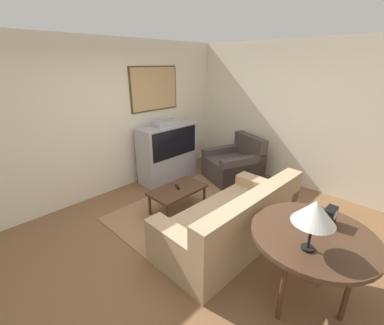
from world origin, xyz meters
TOP-DOWN VIEW (x-y plane):
  - ground_plane at (0.00, 0.00)m, footprint 12.00×12.00m
  - wall_back at (0.02, 2.13)m, footprint 12.00×0.10m
  - wall_right at (2.63, 0.00)m, footprint 0.06×12.00m
  - area_rug at (0.44, 0.58)m, footprint 2.43×1.60m
  - tv at (1.02, 1.75)m, footprint 1.23×0.48m
  - couch at (0.27, -0.44)m, footprint 2.07×1.01m
  - armchair at (1.98, 0.76)m, footprint 1.25×1.19m
  - coffee_table at (0.29, 0.67)m, footprint 0.92×0.53m
  - console_table at (0.05, -1.50)m, footprint 1.16×1.16m
  - table_lamp at (-0.20, -1.53)m, footprint 0.35×0.35m
  - mantel_clock at (0.31, -1.54)m, footprint 0.18×0.10m
  - remote at (0.32, 0.71)m, footprint 0.11×0.16m

SIDE VIEW (x-z plane):
  - ground_plane at x=0.00m, z-range 0.00..0.00m
  - area_rug at x=0.44m, z-range 0.00..0.01m
  - armchair at x=1.98m, z-range -0.15..0.74m
  - couch at x=0.27m, z-range -0.13..0.73m
  - coffee_table at x=0.29m, z-range 0.15..0.55m
  - remote at x=0.32m, z-range 0.40..0.42m
  - tv at x=1.02m, z-range -0.03..1.20m
  - console_table at x=0.05m, z-range 0.33..1.12m
  - mantel_clock at x=0.31m, z-range 0.79..0.97m
  - table_lamp at x=-0.20m, z-range 0.92..1.40m
  - wall_right at x=2.63m, z-range 0.00..2.70m
  - wall_back at x=0.02m, z-range 0.01..2.71m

